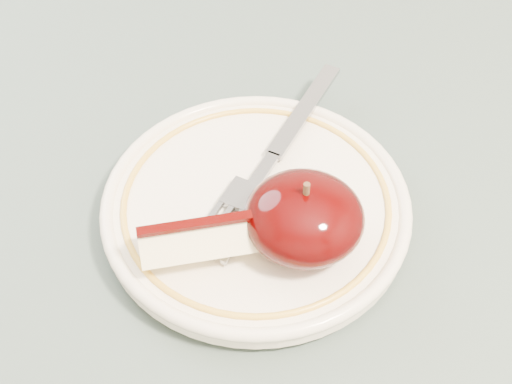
# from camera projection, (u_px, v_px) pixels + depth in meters

# --- Properties ---
(table) EXTENTS (0.90, 0.90, 0.75)m
(table) POSITION_uv_depth(u_px,v_px,m) (166.00, 272.00, 0.55)
(table) COLOR brown
(table) RESTS_ON ground
(plate) EXTENTS (0.20, 0.20, 0.02)m
(plate) POSITION_uv_depth(u_px,v_px,m) (256.00, 206.00, 0.47)
(plate) COLOR beige
(plate) RESTS_ON table
(apple_half) EXTENTS (0.07, 0.07, 0.05)m
(apple_half) POSITION_uv_depth(u_px,v_px,m) (304.00, 218.00, 0.43)
(apple_half) COLOR black
(apple_half) RESTS_ON plate
(apple_wedge) EXTENTS (0.08, 0.05, 0.03)m
(apple_wedge) POSITION_uv_depth(u_px,v_px,m) (198.00, 240.00, 0.42)
(apple_wedge) COLOR #F9EDB8
(apple_wedge) RESTS_ON plate
(fork) EXTENTS (0.08, 0.19, 0.00)m
(fork) POSITION_uv_depth(u_px,v_px,m) (273.00, 157.00, 0.48)
(fork) COLOR gray
(fork) RESTS_ON plate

